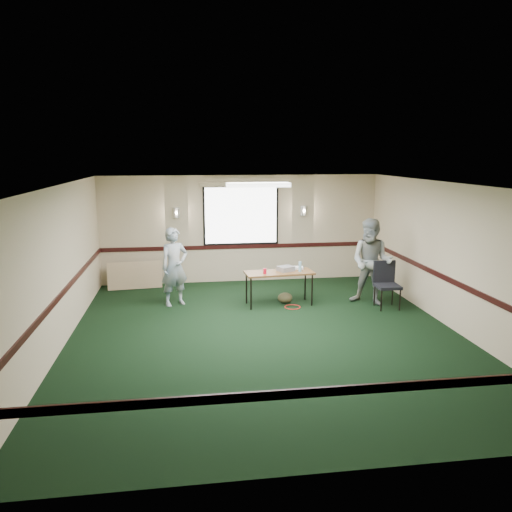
{
  "coord_description": "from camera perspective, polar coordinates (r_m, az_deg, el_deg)",
  "views": [
    {
      "loc": [
        -1.39,
        -8.42,
        3.22
      ],
      "look_at": [
        0.0,
        1.3,
        1.2
      ],
      "focal_mm": 35.0,
      "sensor_mm": 36.0,
      "label": 1
    }
  ],
  "objects": [
    {
      "name": "game_console",
      "position": [
        11.01,
        4.83,
        -1.35
      ],
      "size": [
        0.24,
        0.21,
        0.05
      ],
      "primitive_type": "cube",
      "rotation": [
        0.0,
        0.0,
        -0.17
      ],
      "color": "white",
      "rests_on": "folding_table"
    },
    {
      "name": "duffel_bag",
      "position": [
        10.99,
        3.34,
        -4.8
      ],
      "size": [
        0.37,
        0.31,
        0.23
      ],
      "primitive_type": "ellipsoid",
      "rotation": [
        0.0,
        0.0,
        0.21
      ],
      "color": "#4A432A",
      "rests_on": "ground"
    },
    {
      "name": "room_shell",
      "position": [
        10.76,
        -0.62,
        2.86
      ],
      "size": [
        8.0,
        8.02,
        8.0
      ],
      "color": "#CBB292",
      "rests_on": "ground"
    },
    {
      "name": "cable_coil",
      "position": [
        10.73,
        4.2,
        -5.83
      ],
      "size": [
        0.45,
        0.45,
        0.02
      ],
      "primitive_type": "torus",
      "rotation": [
        0.0,
        0.0,
        -0.4
      ],
      "color": "red",
      "rests_on": "ground"
    },
    {
      "name": "folded_table",
      "position": [
        12.43,
        -13.68,
        -2.17
      ],
      "size": [
        1.3,
        0.32,
        0.66
      ],
      "primitive_type": "cube",
      "rotation": [
        -0.21,
        0.0,
        0.1
      ],
      "color": "tan",
      "rests_on": "ground"
    },
    {
      "name": "folding_table",
      "position": [
        10.73,
        2.66,
        -2.1
      ],
      "size": [
        1.5,
        0.7,
        0.73
      ],
      "rotation": [
        0.0,
        0.0,
        0.08
      ],
      "color": "#562A18",
      "rests_on": "ground"
    },
    {
      "name": "water_bottle",
      "position": [
        10.74,
        5.06,
        -1.23
      ],
      "size": [
        0.07,
        0.07,
        0.22
      ],
      "primitive_type": "cylinder",
      "color": "#7CB4CB",
      "rests_on": "folding_table"
    },
    {
      "name": "person_right",
      "position": [
        11.0,
        13.07,
        -0.68
      ],
      "size": [
        1.15,
        1.1,
        1.87
      ],
      "primitive_type": "imported",
      "rotation": [
        0.0,
        0.0,
        -0.62
      ],
      "color": "#738EB3",
      "rests_on": "ground"
    },
    {
      "name": "ground",
      "position": [
        9.12,
        1.17,
        -9.05
      ],
      "size": [
        8.0,
        8.0,
        0.0
      ],
      "primitive_type": "plane",
      "color": "black",
      "rests_on": "ground"
    },
    {
      "name": "red_cup",
      "position": [
        10.53,
        1.02,
        -1.74
      ],
      "size": [
        0.07,
        0.07,
        0.11
      ],
      "primitive_type": "cylinder",
      "color": "red",
      "rests_on": "folding_table"
    },
    {
      "name": "person_left",
      "position": [
        10.81,
        -9.3,
        -1.23
      ],
      "size": [
        0.73,
        0.63,
        1.69
      ],
      "primitive_type": "imported",
      "rotation": [
        0.0,
        0.0,
        0.46
      ],
      "color": "#40668E",
      "rests_on": "ground"
    },
    {
      "name": "conference_chair",
      "position": [
        10.96,
        14.65,
        -2.74
      ],
      "size": [
        0.49,
        0.51,
        0.98
      ],
      "rotation": [
        0.0,
        0.0,
        -0.02
      ],
      "color": "black",
      "rests_on": "ground"
    },
    {
      "name": "projector",
      "position": [
        10.78,
        3.41,
        -1.46
      ],
      "size": [
        0.41,
        0.38,
        0.11
      ],
      "primitive_type": "cube",
      "rotation": [
        0.0,
        0.0,
        0.47
      ],
      "color": "gray",
      "rests_on": "folding_table"
    }
  ]
}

